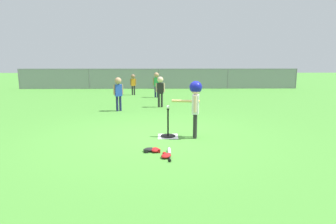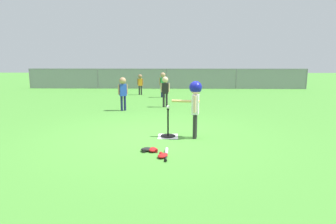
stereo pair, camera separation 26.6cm
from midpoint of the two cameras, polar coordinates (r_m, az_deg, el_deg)
ground_plane at (r=6.41m, az=-4.20°, el=-4.75°), size 60.00×60.00×0.00m
home_plate at (r=6.34m, az=-1.21°, el=-4.86°), size 0.44×0.44×0.01m
batting_tee at (r=6.32m, az=-1.21°, el=-4.07°), size 0.32×0.32×0.62m
baseball_on_tee at (r=6.20m, az=-1.23°, el=0.98°), size 0.07×0.07×0.07m
batter_child at (r=6.09m, az=4.20°, el=2.87°), size 0.64×0.35×1.23m
fielder_deep_left at (r=13.73m, az=-7.50°, el=5.99°), size 0.29×0.19×0.98m
fielder_near_left at (r=9.49m, az=-10.66°, el=4.42°), size 0.30×0.22×1.10m
fielder_near_right at (r=10.11m, az=-2.31°, el=4.87°), size 0.32×0.21×1.08m
fielder_deep_center at (r=12.75m, az=-2.91°, el=6.10°), size 0.33×0.22×1.11m
spare_bat_silver at (r=5.18m, az=-1.23°, el=-8.10°), size 0.06×0.64×0.06m
glove_by_plate at (r=5.02m, az=-1.92°, el=-8.68°), size 0.24×0.27×0.07m
glove_near_bats at (r=5.35m, az=-5.24°, el=-7.49°), size 0.26×0.22×0.07m
glove_tossed_aside at (r=5.33m, az=-3.97°, el=-7.53°), size 0.18×0.23×0.07m
outfield_fence at (r=16.62m, az=-2.31°, el=6.79°), size 16.06×0.06×1.15m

